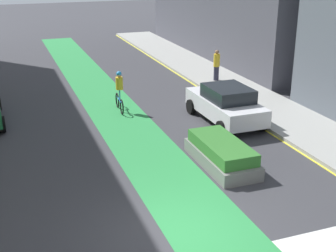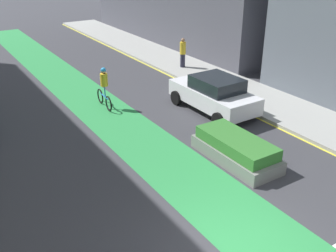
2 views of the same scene
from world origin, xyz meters
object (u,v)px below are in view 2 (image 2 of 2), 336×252
object	(u,v)px
cyclist_in_lane	(104,87)
median_planter	(236,149)
car_white_right_far	(214,94)
pedestrian_sidewalk_right_a	(183,53)

from	to	relation	value
cyclist_in_lane	median_planter	distance (m)	6.87
car_white_right_far	cyclist_in_lane	xyz separation A→B (m)	(-3.79, 2.89, 0.17)
median_planter	car_white_right_far	bearing A→B (deg)	61.50
cyclist_in_lane	median_planter	size ratio (longest dim) A/B	0.58
car_white_right_far	pedestrian_sidewalk_right_a	xyz separation A→B (m)	(2.38, 5.81, 0.19)
car_white_right_far	median_planter	size ratio (longest dim) A/B	1.32
cyclist_in_lane	median_planter	xyz separation A→B (m)	(1.77, -6.61, -0.57)
car_white_right_far	median_planter	distance (m)	4.26
pedestrian_sidewalk_right_a	cyclist_in_lane	bearing A→B (deg)	-154.63
cyclist_in_lane	pedestrian_sidewalk_right_a	size ratio (longest dim) A/B	1.12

